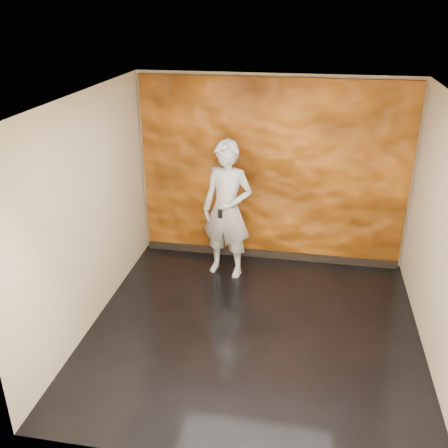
% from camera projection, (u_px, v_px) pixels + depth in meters
% --- Properties ---
extents(room, '(4.02, 4.02, 2.81)m').
position_uv_depth(room, '(256.00, 227.00, 5.55)').
color(room, black).
rests_on(room, ground).
extents(feature_wall, '(3.90, 0.06, 2.75)m').
position_uv_depth(feature_wall, '(272.00, 173.00, 7.32)').
color(feature_wall, orange).
rests_on(feature_wall, ground).
extents(baseboard, '(3.90, 0.04, 0.12)m').
position_uv_depth(baseboard, '(268.00, 254.00, 7.83)').
color(baseboard, black).
rests_on(baseboard, ground).
extents(man, '(0.82, 0.62, 2.00)m').
position_uv_depth(man, '(227.00, 210.00, 7.04)').
color(man, '#9598A2').
rests_on(man, ground).
extents(phone, '(0.06, 0.02, 0.12)m').
position_uv_depth(phone, '(220.00, 214.00, 6.78)').
color(phone, black).
rests_on(phone, man).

